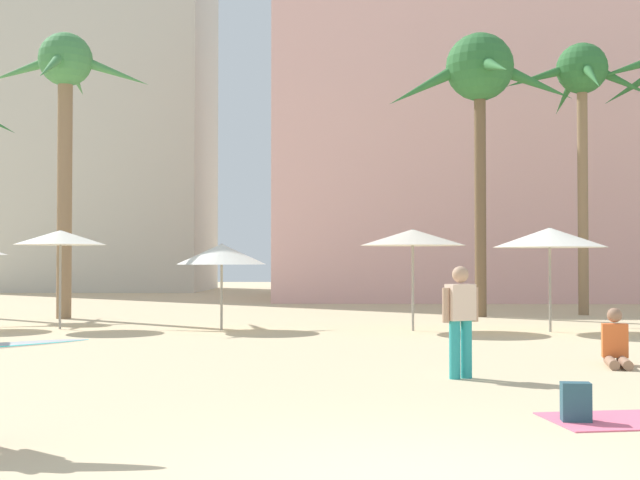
# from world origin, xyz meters

# --- Properties ---
(hotel_pink) EXTENTS (21.53, 11.71, 16.00)m
(hotel_pink) POSITION_xyz_m (7.37, 32.64, 8.00)
(hotel_pink) COLOR beige
(hotel_pink) RESTS_ON ground
(hotel_tower_gray) EXTENTS (12.37, 8.57, 31.68)m
(hotel_tower_gray) POSITION_xyz_m (-14.43, 41.74, 15.84)
(hotel_tower_gray) COLOR beige
(hotel_tower_gray) RESTS_ON ground
(palm_tree_left) EXTENTS (4.94, 4.84, 8.38)m
(palm_tree_left) POSITION_xyz_m (-8.76, 18.18, 6.69)
(palm_tree_left) COLOR #896B4C
(palm_tree_left) RESTS_ON ground
(palm_tree_center) EXTENTS (5.85, 6.04, 8.57)m
(palm_tree_center) POSITION_xyz_m (3.55, 19.18, 7.17)
(palm_tree_center) COLOR brown
(palm_tree_center) RESTS_ON ground
(palm_tree_far_right) EXTENTS (5.00, 4.78, 8.49)m
(palm_tree_far_right) POSITION_xyz_m (6.86, 20.13, 7.10)
(palm_tree_far_right) COLOR #896B4C
(palm_tree_far_right) RESTS_ON ground
(cafe_umbrella_0) EXTENTS (2.67, 2.67, 2.48)m
(cafe_umbrella_0) POSITION_xyz_m (4.29, 13.85, 2.24)
(cafe_umbrella_0) COLOR gray
(cafe_umbrella_0) RESTS_ON ground
(cafe_umbrella_1) EXTENTS (2.19, 2.19, 2.10)m
(cafe_umbrella_1) POSITION_xyz_m (-3.59, 14.16, 1.85)
(cafe_umbrella_1) COLOR gray
(cafe_umbrella_1) RESTS_ON ground
(cafe_umbrella_2) EXTENTS (2.54, 2.54, 2.45)m
(cafe_umbrella_2) POSITION_xyz_m (1.06, 14.11, 2.25)
(cafe_umbrella_2) COLOR gray
(cafe_umbrella_2) RESTS_ON ground
(cafe_umbrella_5) EXTENTS (2.23, 2.23, 2.44)m
(cafe_umbrella_5) POSITION_xyz_m (-7.61, 14.35, 2.26)
(cafe_umbrella_5) COLOR gray
(cafe_umbrella_5) RESTS_ON ground
(beach_towel) EXTENTS (1.96, 1.36, 0.01)m
(beach_towel) POSITION_xyz_m (2.40, 2.61, 0.01)
(beach_towel) COLOR #EF6684
(beach_towel) RESTS_ON ground
(backpack) EXTENTS (0.31, 0.26, 0.42)m
(backpack) POSITION_xyz_m (1.75, 2.49, 0.20)
(backpack) COLOR #294F5C
(backpack) RESTS_ON ground
(person_far_right) EXTENTS (0.55, 0.98, 0.93)m
(person_far_right) POSITION_xyz_m (3.73, 7.31, 0.32)
(person_far_right) COLOR #936B51
(person_far_right) RESTS_ON ground
(person_near_right) EXTENTS (0.58, 0.38, 1.62)m
(person_near_right) POSITION_xyz_m (1.02, 5.79, 0.88)
(person_near_right) COLOR teal
(person_near_right) RESTS_ON ground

